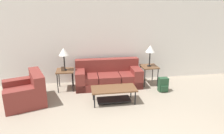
# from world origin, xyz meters

# --- Properties ---
(wall_back) EXTENTS (8.96, 0.06, 2.60)m
(wall_back) POSITION_xyz_m (0.00, 4.48, 1.30)
(wall_back) COLOR white
(wall_back) RESTS_ON ground_plane
(couch) EXTENTS (2.02, 0.87, 0.82)m
(couch) POSITION_xyz_m (-0.16, 3.96, 0.30)
(couch) COLOR maroon
(couch) RESTS_ON ground_plane
(armchair) EXTENTS (1.24, 1.31, 0.80)m
(armchair) POSITION_xyz_m (-2.42, 3.13, 0.28)
(armchair) COLOR maroon
(armchair) RESTS_ON ground_plane
(coffee_table) EXTENTS (1.16, 0.55, 0.40)m
(coffee_table) POSITION_xyz_m (-0.18, 2.80, 0.30)
(coffee_table) COLOR brown
(coffee_table) RESTS_ON ground_plane
(side_table_left) EXTENTS (0.50, 0.54, 0.61)m
(side_table_left) POSITION_xyz_m (-1.47, 3.89, 0.54)
(side_table_left) COLOR brown
(side_table_left) RESTS_ON ground_plane
(side_table_right) EXTENTS (0.50, 0.54, 0.61)m
(side_table_right) POSITION_xyz_m (1.15, 3.89, 0.54)
(side_table_right) COLOR brown
(side_table_right) RESTS_ON ground_plane
(table_lamp_left) EXTENTS (0.29, 0.29, 0.67)m
(table_lamp_left) POSITION_xyz_m (-1.47, 3.89, 1.15)
(table_lamp_left) COLOR black
(table_lamp_left) RESTS_ON side_table_left
(table_lamp_right) EXTENTS (0.29, 0.29, 0.67)m
(table_lamp_right) POSITION_xyz_m (1.15, 3.89, 1.15)
(table_lamp_right) COLOR black
(table_lamp_right) RESTS_ON side_table_right
(backpack) EXTENTS (0.26, 0.27, 0.42)m
(backpack) POSITION_xyz_m (1.38, 3.27, 0.20)
(backpack) COLOR #23472D
(backpack) RESTS_ON ground_plane
(picture_frame) EXTENTS (0.10, 0.04, 0.13)m
(picture_frame) POSITION_xyz_m (-1.51, 3.81, 0.67)
(picture_frame) COLOR #4C3828
(picture_frame) RESTS_ON side_table_left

